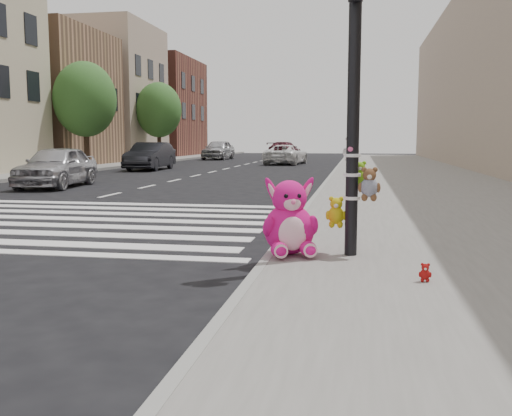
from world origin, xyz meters
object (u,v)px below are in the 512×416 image
(pink_bunny, at_px, (290,223))
(red_teddy, at_px, (425,272))
(car_silver_far, at_px, (57,166))
(car_white_near, at_px, (286,155))
(car_dark_far, at_px, (150,156))
(signal_pole, at_px, (354,130))

(pink_bunny, bearing_deg, red_teddy, -55.02)
(car_silver_far, relative_size, car_white_near, 0.92)
(car_silver_far, bearing_deg, car_dark_far, 87.76)
(pink_bunny, relative_size, car_silver_far, 0.25)
(red_teddy, bearing_deg, car_white_near, 100.94)
(pink_bunny, xyz_separation_m, car_dark_far, (-10.02, 21.54, 0.17))
(car_dark_far, bearing_deg, pink_bunny, -67.11)
(signal_pole, height_order, pink_bunny, signal_pole)
(red_teddy, height_order, car_white_near, car_white_near)
(car_silver_far, height_order, car_dark_far, car_dark_far)
(signal_pole, xyz_separation_m, pink_bunny, (-0.80, -0.15, -1.20))
(red_teddy, xyz_separation_m, car_dark_far, (-11.61, 22.71, 0.49))
(signal_pole, height_order, car_dark_far, signal_pole)
(signal_pole, xyz_separation_m, car_dark_far, (-10.82, 21.40, -1.03))
(red_teddy, distance_m, car_white_near, 31.06)
(signal_pole, bearing_deg, car_dark_far, 116.84)
(car_white_near, bearing_deg, signal_pole, 105.29)
(red_teddy, bearing_deg, pink_bunny, 144.82)
(signal_pole, distance_m, car_dark_far, 24.00)
(pink_bunny, bearing_deg, car_silver_far, 112.22)
(car_silver_far, xyz_separation_m, car_dark_far, (-0.72, 10.85, 0.02))
(signal_pole, bearing_deg, red_teddy, -58.99)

